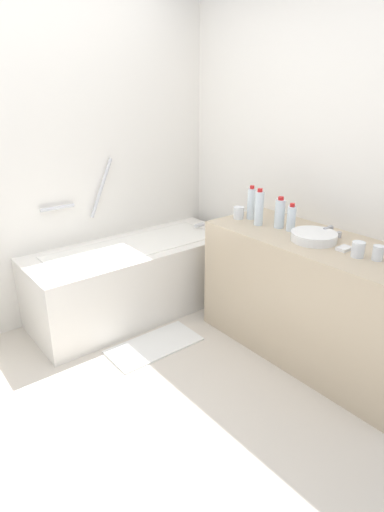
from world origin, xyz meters
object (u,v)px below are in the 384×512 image
at_px(sink_basin, 314,237).
at_px(drinking_glass_2, 239,213).
at_px(water_bottle_0, 291,218).
at_px(sink_faucet, 330,231).
at_px(drinking_glass_0, 358,249).
at_px(soap_dish, 344,249).
at_px(bath_mat, 154,345).
at_px(bathtub, 136,276).
at_px(water_bottle_4, 251,203).
at_px(water_bottle_2, 259,208).
at_px(drinking_glass_1, 378,253).
at_px(water_bottle_3, 280,213).

relative_size(sink_basin, drinking_glass_2, 3.25).
distance_m(sink_basin, water_bottle_0, 0.24).
relative_size(sink_faucet, water_bottle_0, 0.80).
height_order(drinking_glass_0, soap_dish, drinking_glass_0).
xyz_separation_m(sink_basin, soap_dish, (0.01, -0.21, -0.02)).
bearing_deg(drinking_glass_2, sink_basin, -87.12).
xyz_separation_m(sink_faucet, soap_dish, (-0.17, -0.21, -0.02)).
bearing_deg(drinking_glass_0, bath_mat, 126.06).
bearing_deg(bathtub, water_bottle_4, -46.19).
bearing_deg(water_bottle_2, water_bottle_4, 64.85).
xyz_separation_m(sink_basin, drinking_glass_2, (-0.03, 0.64, 0.02)).
relative_size(drinking_glass_1, drinking_glass_2, 0.96).
bearing_deg(drinking_glass_0, drinking_glass_2, 90.23).
relative_size(water_bottle_2, drinking_glass_0, 2.87).
bearing_deg(water_bottle_3, bath_mat, 154.76).
bearing_deg(bathtub, drinking_glass_2, -46.75).
relative_size(water_bottle_2, soap_dish, 2.88).
xyz_separation_m(bathtub, water_bottle_4, (0.62, -0.65, 0.64)).
bearing_deg(drinking_glass_0, soap_dish, 71.55).
distance_m(drinking_glass_0, drinking_glass_1, 0.11).
bearing_deg(drinking_glass_1, soap_dish, 91.88).
distance_m(water_bottle_0, water_bottle_2, 0.24).
distance_m(sink_faucet, water_bottle_3, 0.35).
bearing_deg(soap_dish, water_bottle_0, 85.07).
bearing_deg(sink_basin, sink_faucet, 0.00).
distance_m(soap_dish, bath_mat, 1.46).
xyz_separation_m(bathtub, drinking_glass_0, (0.56, -1.55, 0.57)).
bearing_deg(water_bottle_4, soap_dish, -91.96).
bearing_deg(soap_dish, drinking_glass_1, -88.12).
xyz_separation_m(bathtub, bath_mat, (-0.19, -0.53, -0.30)).
bearing_deg(sink_faucet, sink_basin, 180.00).
height_order(water_bottle_2, soap_dish, water_bottle_2).
distance_m(sink_faucet, soap_dish, 0.27).
height_order(water_bottle_3, bath_mat, water_bottle_3).
height_order(drinking_glass_1, drinking_glass_2, drinking_glass_2).
bearing_deg(water_bottle_0, drinking_glass_0, -97.70).
height_order(drinking_glass_2, soap_dish, drinking_glass_2).
xyz_separation_m(water_bottle_0, soap_dish, (-0.04, -0.44, -0.08)).
xyz_separation_m(water_bottle_4, drinking_glass_0, (-0.06, -0.91, -0.07)).
distance_m(water_bottle_4, bath_mat, 1.25).
distance_m(bathtub, drinking_glass_0, 1.75).
distance_m(drinking_glass_1, soap_dish, 0.21).
bearing_deg(soap_dish, bathtub, 112.25).
height_order(sink_faucet, drinking_glass_0, drinking_glass_0).
relative_size(sink_basin, bath_mat, 0.43).
xyz_separation_m(water_bottle_0, water_bottle_4, (-0.01, 0.36, 0.03)).
distance_m(sink_faucet, drinking_glass_2, 0.68).
bearing_deg(drinking_glass_2, sink_faucet, -72.12).
bearing_deg(water_bottle_0, water_bottle_3, 95.03).
height_order(sink_faucet, drinking_glass_2, drinking_glass_2).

